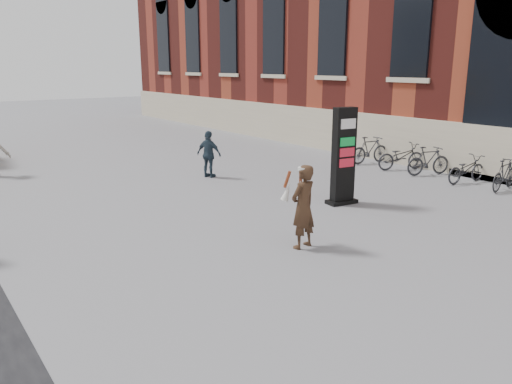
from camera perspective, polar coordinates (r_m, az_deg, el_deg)
ground at (r=10.62m, az=1.65°, el=-6.02°), size 100.00×100.00×0.00m
info_pylon at (r=13.61m, az=9.96°, el=4.01°), size 0.89×0.53×2.62m
woman at (r=10.23m, az=5.36°, el=-1.57°), size 0.73×0.68×1.75m
pedestrian_c at (r=16.83m, az=-5.39°, el=4.31°), size 0.74×0.99×1.57m
bike_3 at (r=16.80m, az=26.52°, el=1.79°), size 1.64×0.63×0.96m
bike_4 at (r=17.39m, az=22.90°, el=2.42°), size 1.73×0.76×0.88m
bike_5 at (r=18.13m, az=19.10°, el=3.40°), size 1.73×0.97×1.00m
bike_6 at (r=18.80m, az=16.24°, el=3.92°), size 1.94×1.23×0.96m
bike_7 at (r=19.71m, az=12.87°, el=4.71°), size 1.79×0.73×1.04m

